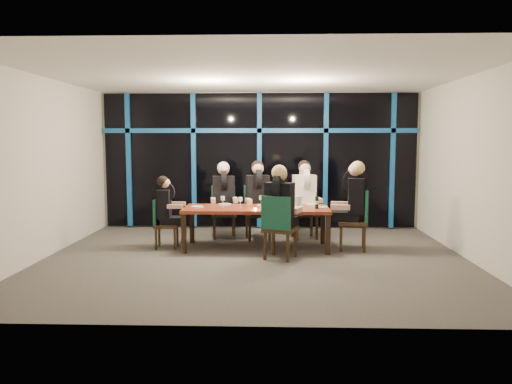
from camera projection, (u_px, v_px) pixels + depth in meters
room at (255, 136)px, 8.03m from camera, size 7.04×7.00×3.02m
window_wall at (260, 158)px, 10.99m from camera, size 6.86×0.43×2.94m
dining_table at (256, 211)px, 8.96m from camera, size 2.60×1.00×0.75m
chair_far_left at (224, 209)px, 10.02m from camera, size 0.54×0.54×1.04m
chair_far_mid at (257, 209)px, 9.89m from camera, size 0.58×0.58×1.06m
chair_far_right at (303, 208)px, 9.99m from camera, size 0.58×0.58×1.06m
chair_end_left at (162, 221)px, 9.02m from camera, size 0.44×0.44×0.90m
chair_end_right at (358, 217)px, 8.84m from camera, size 0.56×0.56×1.08m
chair_near_mid at (278, 224)px, 8.12m from camera, size 0.64×0.64×1.06m
diner_far_left at (224, 189)px, 9.89m from camera, size 0.55×0.68×1.01m
diner_far_mid at (258, 188)px, 9.76m from camera, size 0.58×0.71×1.03m
diner_far_right at (305, 188)px, 9.85m from camera, size 0.58×0.70×1.03m
diner_end_left at (166, 201)px, 8.98m from camera, size 0.57×0.46×0.87m
diner_end_right at (354, 193)px, 8.81m from camera, size 0.71×0.57×1.06m
diner_near_mid at (280, 198)px, 8.16m from camera, size 0.65×0.73×1.03m
plate_far_left at (225, 204)px, 9.35m from camera, size 0.24×0.24×0.01m
plate_far_mid at (263, 205)px, 9.23m from camera, size 0.24×0.24×0.01m
plate_far_right at (312, 204)px, 9.33m from camera, size 0.24×0.24×0.01m
plate_end_left at (197, 207)px, 9.00m from camera, size 0.24×0.24×0.01m
plate_end_right at (321, 207)px, 8.93m from camera, size 0.24×0.24×0.01m
plate_near_mid at (291, 209)px, 8.70m from camera, size 0.24×0.24×0.01m
wine_bottle at (317, 202)px, 8.80m from camera, size 0.07×0.07×0.30m
water_pitcher at (297, 202)px, 8.81m from camera, size 0.14×0.12×0.22m
tea_light at (255, 209)px, 8.66m from camera, size 0.05×0.05×0.03m
wine_glass_a at (240, 200)px, 8.92m from camera, size 0.07×0.07×0.19m
wine_glass_b at (261, 199)px, 9.14m from camera, size 0.07×0.07×0.19m
wine_glass_c at (278, 200)px, 8.93m from camera, size 0.07×0.07×0.19m
wine_glass_d at (223, 199)px, 9.03m from camera, size 0.08×0.08×0.19m
wine_glass_e at (301, 199)px, 9.12m from camera, size 0.07×0.07×0.18m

